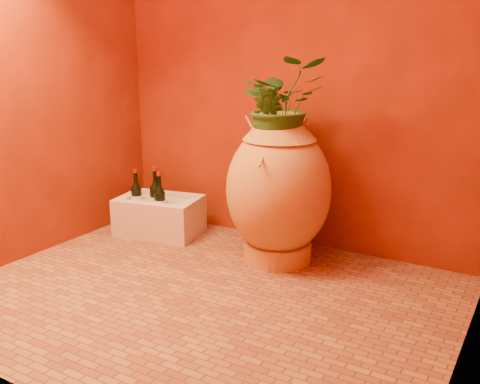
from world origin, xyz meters
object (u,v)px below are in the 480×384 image
Objects in this scene: wine_bottle_c at (137,197)px; wall_tap at (297,125)px; amphora at (279,189)px; wine_bottle_a at (160,202)px; wine_bottle_b at (156,199)px; stone_basin at (160,216)px.

wine_bottle_c is 1.24m from wall_tap.
amphora is 0.88m from wine_bottle_a.
amphora reaches higher than wall_tap.
wall_tap is (1.07, 0.31, 0.55)m from wine_bottle_c.
amphora is at bearing 2.56° from wine_bottle_c.
wine_bottle_a is 0.06m from wine_bottle_b.
wine_bottle_a is at bearing -5.53° from wine_bottle_c.
amphora reaches higher than stone_basin.
stone_basin is 0.17m from wine_bottle_a.
amphora is 4.94× the size of wall_tap.
wine_bottle_b reaches higher than stone_basin.
wine_bottle_a is (0.07, -0.07, 0.13)m from stone_basin.
amphora is 0.97m from stone_basin.
wine_bottle_a is at bearing -158.73° from wall_tap.
stone_basin is 1.97× the size of wine_bottle_c.
wine_bottle_b is at bearing -74.55° from stone_basin.
amphora reaches higher than wine_bottle_b.
amphora reaches higher than wine_bottle_c.
wine_bottle_b is (-0.06, 0.03, 0.01)m from wine_bottle_a.
amphora is 1.09m from wine_bottle_c.
amphora is 2.79× the size of wine_bottle_a.
stone_basin is 3.38× the size of wall_tap.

